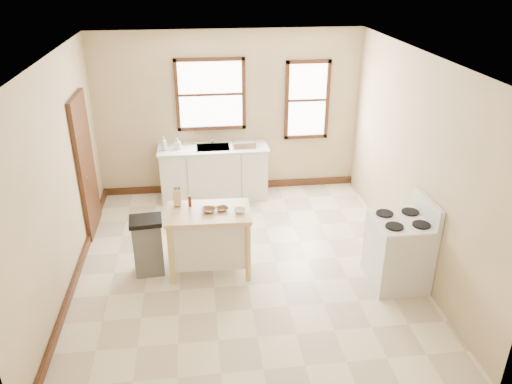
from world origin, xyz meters
TOP-DOWN VIEW (x-y plane):
  - floor at (0.00, 0.00)m, footprint 5.00×5.00m
  - ceiling at (0.00, 0.00)m, footprint 5.00×5.00m
  - wall_back at (0.00, 2.50)m, footprint 4.50×0.04m
  - wall_left at (-2.25, 0.00)m, footprint 0.04×5.00m
  - wall_right at (2.25, 0.00)m, footprint 0.04×5.00m
  - window_main at (-0.30, 2.48)m, footprint 1.17×0.06m
  - window_side at (1.35, 2.48)m, footprint 0.77×0.06m
  - door_left at (-2.21, 1.30)m, footprint 0.06×0.90m
  - baseboard_back at (0.00, 2.47)m, footprint 4.50×0.04m
  - baseboard_left at (-2.22, 0.00)m, footprint 0.04×5.00m
  - sink_counter at (-0.30, 2.20)m, footprint 1.86×0.62m
  - faucet at (-0.30, 2.38)m, footprint 0.03×0.03m
  - soap_bottle_a at (-1.11, 2.15)m, footprint 0.10×0.10m
  - soap_bottle_b at (-0.89, 2.19)m, footprint 0.10×0.10m
  - dish_rack at (0.22, 2.13)m, footprint 0.47×0.41m
  - kitchen_island at (-0.46, -0.05)m, footprint 1.10×0.72m
  - knife_block at (-0.86, 0.16)m, footprint 0.11×0.11m
  - pepper_grinder at (-0.69, 0.11)m, footprint 0.05×0.05m
  - bowl_a at (-0.46, -0.07)m, footprint 0.23×0.23m
  - bowl_b at (-0.28, -0.05)m, footprint 0.20×0.20m
  - bowl_c at (-0.06, -0.14)m, footprint 0.15×0.15m
  - trash_bin at (-1.27, -0.02)m, footprint 0.44×0.38m
  - gas_stove at (1.90, -0.63)m, footprint 0.73×0.74m

SIDE VIEW (x-z plane):
  - floor at x=0.00m, z-range 0.00..0.00m
  - baseboard_back at x=0.00m, z-range 0.00..0.12m
  - baseboard_left at x=-2.22m, z-range 0.00..0.12m
  - trash_bin at x=-1.27m, z-range 0.00..0.80m
  - kitchen_island at x=-0.46m, z-range 0.00..0.88m
  - sink_counter at x=-0.30m, z-range 0.00..0.92m
  - gas_stove at x=1.90m, z-range 0.00..1.18m
  - bowl_b at x=-0.28m, z-range 0.88..0.92m
  - bowl_a at x=-0.46m, z-range 0.88..0.93m
  - bowl_c at x=-0.06m, z-range 0.88..0.93m
  - pepper_grinder at x=-0.69m, z-range 0.88..1.03m
  - dish_rack at x=0.22m, z-range 0.92..1.02m
  - knife_block at x=-0.86m, z-range 0.88..1.08m
  - soap_bottle_b at x=-0.89m, z-range 0.92..1.10m
  - faucet at x=-0.30m, z-range 0.92..1.14m
  - soap_bottle_a at x=-1.11m, z-range 0.92..1.15m
  - door_left at x=-2.21m, z-range 0.00..2.10m
  - wall_back at x=0.00m, z-range 0.00..2.80m
  - wall_left at x=-2.25m, z-range 0.00..2.80m
  - wall_right at x=2.25m, z-range 0.00..2.80m
  - window_side at x=1.35m, z-range 0.92..2.29m
  - window_main at x=-0.30m, z-range 1.14..2.36m
  - ceiling at x=0.00m, z-range 2.80..2.80m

